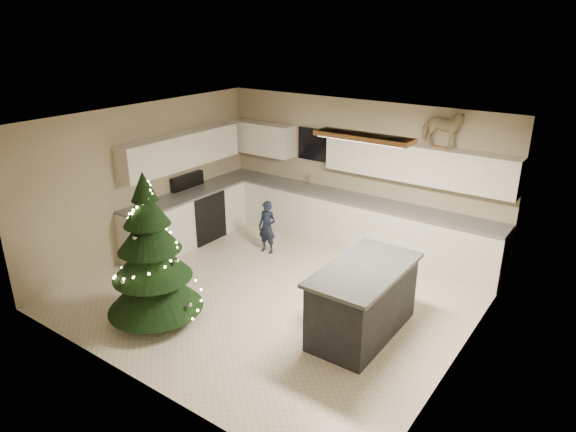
# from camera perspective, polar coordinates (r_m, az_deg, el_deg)

# --- Properties ---
(ground_plane) EXTENTS (5.50, 5.50, 0.00)m
(ground_plane) POSITION_cam_1_polar(r_m,az_deg,el_deg) (7.84, -1.50, -8.62)
(ground_plane) COLOR beige
(room_shell) EXTENTS (5.52, 5.02, 2.61)m
(room_shell) POSITION_cam_1_polar(r_m,az_deg,el_deg) (7.13, -1.47, 3.64)
(room_shell) COLOR #B2A58B
(room_shell) RESTS_ON ground_plane
(cabinetry) EXTENTS (5.50, 3.20, 2.00)m
(cabinetry) POSITION_cam_1_polar(r_m,az_deg,el_deg) (9.23, 0.06, 1.28)
(cabinetry) COLOR white
(cabinetry) RESTS_ON ground_plane
(island) EXTENTS (0.90, 1.70, 0.95)m
(island) POSITION_cam_1_polar(r_m,az_deg,el_deg) (6.80, 8.32, -9.25)
(island) COLOR black
(island) RESTS_ON ground_plane
(bar_stool) EXTENTS (0.37, 0.37, 0.71)m
(bar_stool) POSITION_cam_1_polar(r_m,az_deg,el_deg) (6.93, 4.49, -7.91)
(bar_stool) COLOR olive
(bar_stool) RESTS_ON ground_plane
(christmas_tree) EXTENTS (1.33, 1.28, 2.12)m
(christmas_tree) POSITION_cam_1_polar(r_m,az_deg,el_deg) (7.04, -14.93, -5.02)
(christmas_tree) COLOR #3F2816
(christmas_tree) RESTS_ON ground_plane
(toddler) EXTENTS (0.35, 0.24, 0.94)m
(toddler) POSITION_cam_1_polar(r_m,az_deg,el_deg) (8.99, -2.33, -1.25)
(toddler) COLOR black
(toddler) RESTS_ON ground_plane
(rocking_horse) EXTENTS (0.69, 0.34, 0.59)m
(rocking_horse) POSITION_cam_1_polar(r_m,az_deg,el_deg) (8.33, 16.76, 9.29)
(rocking_horse) COLOR olive
(rocking_horse) RESTS_ON cabinetry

